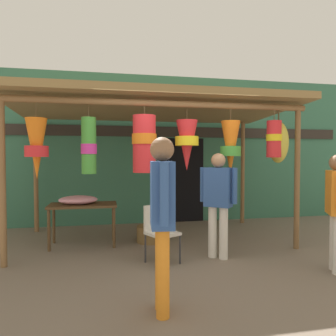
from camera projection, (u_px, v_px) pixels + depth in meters
ground_plane at (174, 252)px, 5.14m from camera, size 30.00×30.00×0.00m
shop_facade at (152, 150)px, 7.49m from camera, size 10.63×0.29×3.46m
market_stall_canopy at (157, 118)px, 5.60m from camera, size 5.08×2.65×2.61m
display_table at (83, 209)px, 5.49m from camera, size 1.15×0.60×0.73m
flower_heap_on_table at (79, 200)px, 5.47m from camera, size 0.66×0.46×0.15m
folding_chair at (159, 228)px, 4.63m from camera, size 0.54×0.54×0.84m
wicker_basket_by_table at (150, 234)px, 5.75m from camera, size 0.50×0.50×0.29m
vendor_in_orange at (218, 197)px, 4.79m from camera, size 0.47×0.43×1.61m
shopper_by_bananas at (162, 209)px, 3.09m from camera, size 0.26×0.59×1.75m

